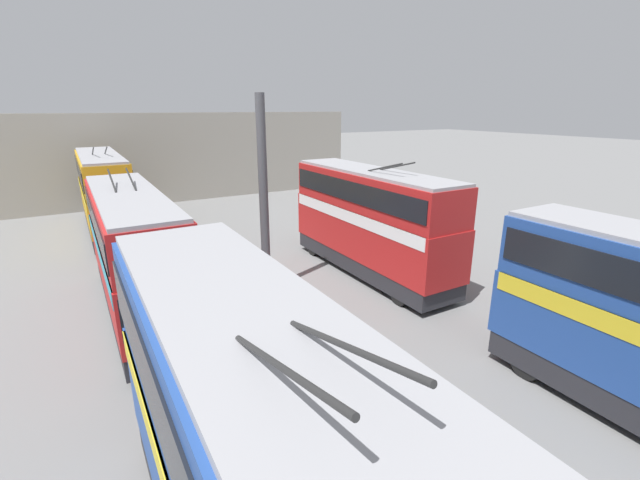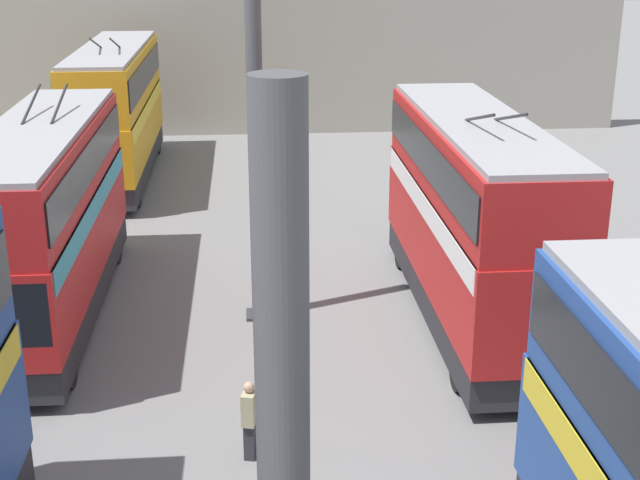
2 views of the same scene
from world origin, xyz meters
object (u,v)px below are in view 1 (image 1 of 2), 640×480
bus_left_far (371,216)px  person_aisle_midway (339,339)px  bus_right_far (104,189)px  bus_right_mid (134,247)px  bus_right_near (269,479)px

bus_left_far → person_aisle_midway: bus_left_far is taller
bus_right_far → person_aisle_midway: 21.13m
bus_left_far → bus_right_mid: size_ratio=0.98×
bus_right_near → bus_left_far: bearing=-41.8°
bus_right_far → person_aisle_midway: size_ratio=7.02×
bus_right_near → bus_right_far: 26.36m
person_aisle_midway → bus_right_near: bearing=63.3°
bus_right_far → bus_left_far: bearing=-144.0°
bus_right_far → person_aisle_midway: bus_right_far is taller
bus_left_far → bus_right_far: bearing=36.0°
bus_right_far → person_aisle_midway: (-20.43, -4.99, -2.12)m
bus_left_far → person_aisle_midway: size_ratio=6.56×
bus_right_near → bus_right_mid: (12.95, 0.00, -0.29)m
bus_left_far → bus_right_near: 15.86m
bus_right_near → person_aisle_midway: bus_right_near is taller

